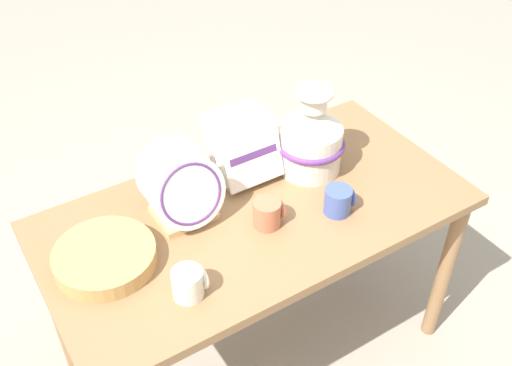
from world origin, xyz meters
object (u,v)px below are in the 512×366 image
object	(u,v)px
wicker_charger_stack	(105,257)
mug_cobalt_glaze	(339,200)
dish_rack_round_plates	(183,193)
mug_terracotta_glaze	(268,213)
ceramic_vase	(311,137)
dish_rack_square_plates	(243,153)
mug_cream_glaze	(189,283)

from	to	relation	value
wicker_charger_stack	mug_cobalt_glaze	size ratio (longest dim) A/B	3.12
dish_rack_round_plates	mug_terracotta_glaze	xyz separation A→B (m)	(0.21, -0.16, -0.06)
wicker_charger_stack	mug_terracotta_glaze	bearing A→B (deg)	-12.25
ceramic_vase	wicker_charger_stack	distance (m)	0.79
ceramic_vase	mug_cobalt_glaze	world-z (taller)	ceramic_vase
ceramic_vase	dish_rack_square_plates	size ratio (longest dim) A/B	1.40
wicker_charger_stack	mug_cream_glaze	world-z (taller)	mug_cream_glaze
ceramic_vase	dish_rack_square_plates	bearing A→B (deg)	157.10
mug_cobalt_glaze	mug_cream_glaze	bearing A→B (deg)	-174.48
ceramic_vase	wicker_charger_stack	world-z (taller)	ceramic_vase
ceramic_vase	dish_rack_round_plates	bearing A→B (deg)	-180.00
dish_rack_square_plates	mug_terracotta_glaze	bearing A→B (deg)	-103.50
mug_cobalt_glaze	dish_rack_round_plates	bearing A→B (deg)	151.56
ceramic_vase	mug_terracotta_glaze	world-z (taller)	ceramic_vase
dish_rack_square_plates	mug_terracotta_glaze	world-z (taller)	dish_rack_square_plates
dish_rack_square_plates	mug_cobalt_glaze	distance (m)	0.37
dish_rack_round_plates	ceramic_vase	bearing A→B (deg)	0.00
dish_rack_round_plates	mug_cream_glaze	world-z (taller)	dish_rack_round_plates
wicker_charger_stack	mug_cobalt_glaze	world-z (taller)	mug_cobalt_glaze
wicker_charger_stack	dish_rack_round_plates	bearing A→B (deg)	10.99
mug_terracotta_glaze	mug_cobalt_glaze	distance (m)	0.23
mug_cream_glaze	dish_rack_square_plates	bearing A→B (deg)	43.48
dish_rack_square_plates	mug_cream_glaze	xyz separation A→B (m)	(-0.40, -0.38, -0.05)
dish_rack_round_plates	mug_terracotta_glaze	world-z (taller)	dish_rack_round_plates
dish_rack_square_plates	mug_terracotta_glaze	size ratio (longest dim) A/B	2.36
mug_terracotta_glaze	dish_rack_square_plates	bearing A→B (deg)	76.50
wicker_charger_stack	mug_cobalt_glaze	bearing A→B (deg)	-13.84
dish_rack_round_plates	mug_terracotta_glaze	size ratio (longest dim) A/B	2.59
ceramic_vase	dish_rack_square_plates	world-z (taller)	ceramic_vase
dish_rack_square_plates	mug_cobalt_glaze	size ratio (longest dim) A/B	2.36
dish_rack_round_plates	wicker_charger_stack	size ratio (longest dim) A/B	0.83
wicker_charger_stack	mug_cream_glaze	distance (m)	0.28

